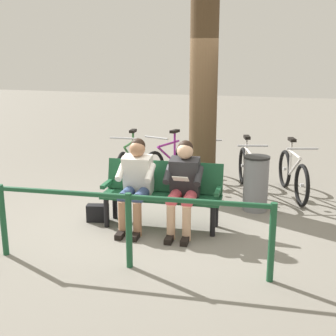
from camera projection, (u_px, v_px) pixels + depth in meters
The scene contains 13 objects.
ground_plane at pixel (159, 223), 6.21m from camera, with size 40.00×40.00×0.00m, color slate.
bench at pixel (163, 189), 6.03m from camera, with size 1.64×0.61×0.87m.
person_reading at pixel (183, 183), 5.76m from camera, with size 0.51×0.79×1.20m.
person_companion at pixel (136, 180), 5.90m from camera, with size 0.51×0.79×1.20m.
handbag at pixel (98, 213), 6.24m from camera, with size 0.30×0.14×0.24m, color black.
tree_trunk at pixel (204, 72), 6.64m from camera, with size 0.42×0.42×4.05m, color #4C3823.
litter_bin at pixel (256, 183), 6.63m from camera, with size 0.38×0.38×0.83m.
bicycle_black at pixel (293, 175), 7.32m from camera, with size 0.65×1.62×0.94m.
bicycle_purple at pixel (247, 171), 7.54m from camera, with size 0.63×1.62×0.94m.
bicycle_red at pixel (206, 164), 8.01m from camera, with size 0.58×1.64×0.94m.
bicycle_silver at pixel (169, 162), 8.16m from camera, with size 0.60×1.63×0.94m.
bicycle_green at pixel (131, 162), 8.17m from camera, with size 0.48×1.68×0.94m.
railing_fence at pixel (129, 216), 4.77m from camera, with size 3.07×0.37×0.85m.
Camera 1 is at (-1.89, 5.52, 2.27)m, focal length 47.74 mm.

